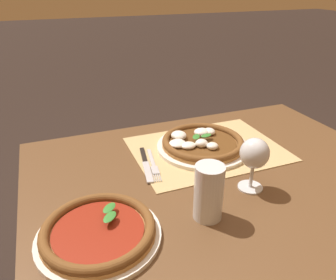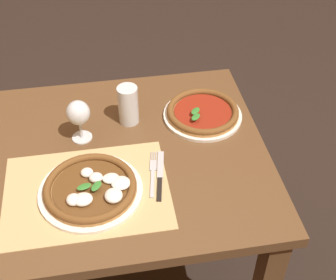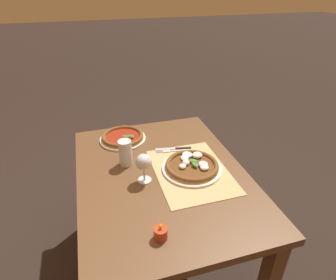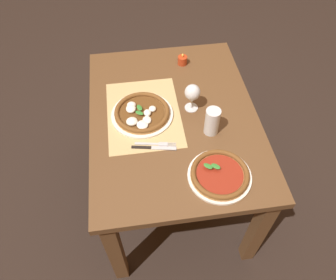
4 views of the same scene
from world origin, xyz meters
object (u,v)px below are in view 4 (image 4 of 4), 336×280
fork (156,144)px  knife (154,148)px  pizza_near (142,113)px  votive_candle (182,60)px  pizza_far (220,174)px  pint_glass (212,122)px  wine_glass (192,93)px

fork → knife: size_ratio=0.93×
pizza_near → votive_candle: votive_candle is taller
pizza_near → knife: (0.22, 0.04, -0.02)m
votive_candle → fork: bearing=-21.4°
pizza_far → knife: (-0.20, -0.27, -0.01)m
pizza_near → pint_glass: 0.36m
wine_glass → pint_glass: (0.17, 0.07, -0.04)m
pizza_far → fork: 0.34m
votive_candle → pint_glass: bearing=5.3°
pint_glass → knife: size_ratio=0.68×
pizza_near → knife: pizza_near is taller
pizza_far → wine_glass: bearing=-174.2°
pizza_near → knife: 0.22m
pint_glass → knife: bearing=-77.0°
pizza_near → votive_candle: size_ratio=4.43×
pizza_far → votive_candle: 0.81m
pizza_far → votive_candle: (-0.81, -0.03, 0.00)m
pizza_near → fork: 0.20m
pizza_near → pint_glass: (0.15, 0.33, 0.05)m
knife → fork: bearing=153.0°
wine_glass → pint_glass: bearing=21.0°
knife → votive_candle: size_ratio=2.98×
wine_glass → pint_glass: 0.19m
wine_glass → votive_candle: bearing=177.6°
knife → pizza_near: bearing=-170.2°
fork → knife: bearing=-27.0°
pizza_far → fork: bearing=-130.4°
wine_glass → pizza_far: bearing=5.8°
fork → knife: 0.02m
pint_glass → fork: bearing=-80.7°
wine_glass → knife: 0.34m
pizza_near → wine_glass: bearing=94.6°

